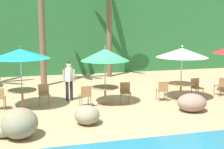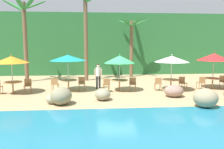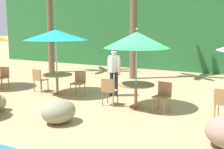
% 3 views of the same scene
% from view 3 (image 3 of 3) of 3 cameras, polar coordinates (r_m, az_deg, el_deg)
% --- Properties ---
extents(ground_plane, '(120.00, 120.00, 0.00)m').
position_cam_3_polar(ground_plane, '(9.09, 3.95, -6.25)').
color(ground_plane, tan).
extents(terrace_deck, '(18.00, 5.20, 0.01)m').
position_cam_3_polar(terrace_deck, '(9.09, 3.95, -6.23)').
color(terrace_deck, tan).
rests_on(terrace_deck, ground).
extents(foliage_backdrop, '(28.00, 2.40, 6.00)m').
position_cam_3_polar(foliage_backdrop, '(17.36, 16.87, 10.76)').
color(foliage_backdrop, '#286633').
rests_on(foliage_backdrop, ground).
extents(rock_seawall, '(17.40, 3.50, 0.91)m').
position_cam_3_polar(rock_seawall, '(6.30, -9.33, -10.00)').
color(rock_seawall, '#8A765D').
rests_on(rock_seawall, ground).
extents(chair_orange_seaward, '(0.47, 0.48, 0.87)m').
position_cam_3_polar(chair_orange_seaward, '(12.24, -20.52, -0.33)').
color(chair_orange_seaward, '#9E7042').
rests_on(chair_orange_seaward, ground).
extents(umbrella_teal, '(2.26, 2.26, 2.45)m').
position_cam_3_polar(umbrella_teal, '(10.59, -10.94, 7.60)').
color(umbrella_teal, silver).
rests_on(umbrella_teal, ground).
extents(dining_table_teal, '(1.10, 1.10, 0.74)m').
position_cam_3_polar(dining_table_teal, '(10.74, -10.69, -0.62)').
color(dining_table_teal, '#A37547').
rests_on(dining_table_teal, ground).
extents(chair_teal_seaward, '(0.46, 0.47, 0.87)m').
position_cam_3_polar(chair_teal_seaward, '(10.39, -6.48, -1.42)').
color(chair_teal_seaward, '#9E7042').
rests_on(chair_teal_seaward, ground).
extents(chair_teal_inland, '(0.46, 0.47, 0.87)m').
position_cam_3_polar(chair_teal_inland, '(11.30, -14.06, -0.77)').
color(chair_teal_inland, '#9E7042').
rests_on(chair_teal_inland, ground).
extents(umbrella_green, '(1.96, 1.96, 2.40)m').
position_cam_3_polar(umbrella_green, '(8.61, 4.83, 6.71)').
color(umbrella_green, silver).
rests_on(umbrella_green, ground).
extents(dining_table_green, '(1.10, 1.10, 0.74)m').
position_cam_3_polar(dining_table_green, '(8.79, 4.71, -2.68)').
color(dining_table_green, '#A37547').
rests_on(dining_table_green, ground).
extents(chair_green_seaward, '(0.47, 0.48, 0.87)m').
position_cam_3_polar(chair_green_seaward, '(8.49, 9.92, -3.92)').
color(chair_green_seaward, '#9E7042').
rests_on(chair_green_seaward, ground).
extents(chair_green_inland, '(0.46, 0.46, 0.87)m').
position_cam_3_polar(chair_green_inland, '(9.04, -0.60, -2.97)').
color(chair_green_inland, '#9E7042').
rests_on(chair_green_inland, ground).
extents(chair_white_inland, '(0.46, 0.47, 0.87)m').
position_cam_3_polar(chair_white_inland, '(8.08, 20.90, -5.08)').
color(chair_white_inland, '#9E7042').
rests_on(chair_white_inland, ground).
extents(waiter_in_white, '(0.52, 0.39, 1.70)m').
position_cam_3_polar(waiter_in_white, '(10.25, 0.38, 1.17)').
color(waiter_in_white, '#232328').
rests_on(waiter_in_white, ground).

